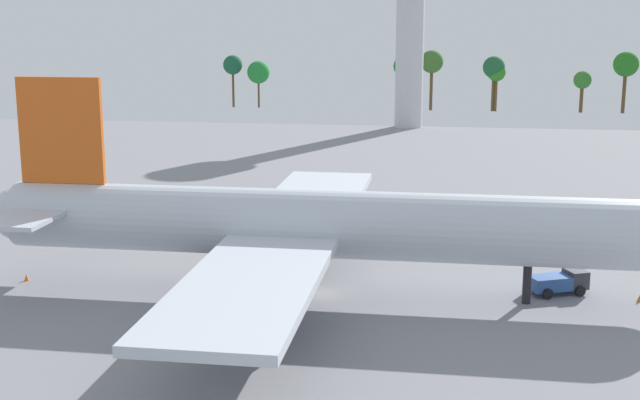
{
  "coord_description": "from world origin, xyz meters",
  "views": [
    {
      "loc": [
        10.19,
        -67.51,
        22.64
      ],
      "look_at": [
        0.0,
        0.0,
        8.08
      ],
      "focal_mm": 47.44,
      "sensor_mm": 36.0,
      "label": 1
    }
  ],
  "objects_px": {
    "catering_truck": "(559,282)",
    "control_tower": "(410,17)",
    "safety_cone_nose": "(640,298)",
    "safety_cone_tail": "(26,277)",
    "cargo_airplane": "(316,225)"
  },
  "relations": [
    {
      "from": "cargo_airplane",
      "to": "safety_cone_nose",
      "type": "xyz_separation_m",
      "value": [
        26.64,
        1.79,
        -5.65
      ]
    },
    {
      "from": "cargo_airplane",
      "to": "safety_cone_tail",
      "type": "height_order",
      "value": "cargo_airplane"
    },
    {
      "from": "cargo_airplane",
      "to": "safety_cone_tail",
      "type": "relative_size",
      "value": 97.22
    },
    {
      "from": "safety_cone_nose",
      "to": "safety_cone_tail",
      "type": "relative_size",
      "value": 0.99
    },
    {
      "from": "cargo_airplane",
      "to": "safety_cone_tail",
      "type": "bearing_deg",
      "value": -179.1
    },
    {
      "from": "catering_truck",
      "to": "control_tower",
      "type": "bearing_deg",
      "value": 99.13
    },
    {
      "from": "cargo_airplane",
      "to": "control_tower",
      "type": "xyz_separation_m",
      "value": [
        2.2,
        115.75,
        17.46
      ]
    },
    {
      "from": "safety_cone_tail",
      "to": "control_tower",
      "type": "relative_size",
      "value": 0.02
    },
    {
      "from": "catering_truck",
      "to": "safety_cone_nose",
      "type": "bearing_deg",
      "value": -10.57
    },
    {
      "from": "safety_cone_nose",
      "to": "safety_cone_tail",
      "type": "distance_m",
      "value": 52.63
    },
    {
      "from": "catering_truck",
      "to": "safety_cone_nose",
      "type": "height_order",
      "value": "catering_truck"
    },
    {
      "from": "safety_cone_tail",
      "to": "control_tower",
      "type": "height_order",
      "value": "control_tower"
    },
    {
      "from": "catering_truck",
      "to": "control_tower",
      "type": "height_order",
      "value": "control_tower"
    },
    {
      "from": "catering_truck",
      "to": "control_tower",
      "type": "relative_size",
      "value": 0.14
    },
    {
      "from": "safety_cone_nose",
      "to": "control_tower",
      "type": "height_order",
      "value": "control_tower"
    }
  ]
}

